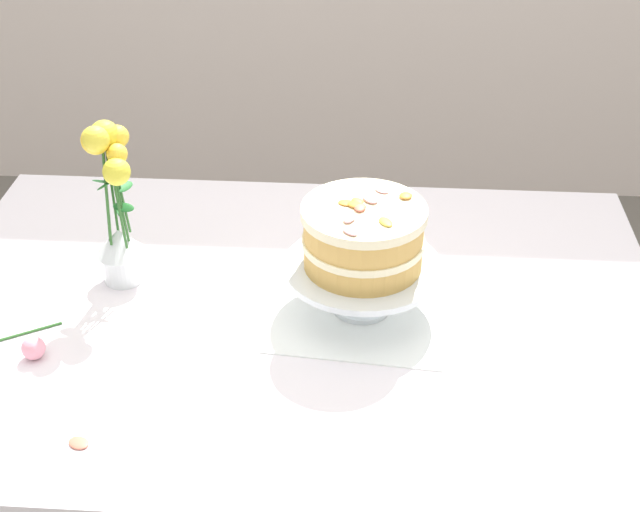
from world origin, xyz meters
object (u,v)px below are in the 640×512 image
at_px(fallen_rose, 33,347).
at_px(flower_vase, 114,204).
at_px(layer_cake, 363,236).
at_px(cake_stand, 362,272).
at_px(dining_table, 292,355).

bearing_deg(fallen_rose, flower_vase, 68.62).
distance_m(layer_cake, flower_vase, 0.47).
height_order(layer_cake, flower_vase, flower_vase).
relative_size(layer_cake, flower_vase, 0.67).
bearing_deg(cake_stand, flower_vase, 171.91).
distance_m(dining_table, layer_cake, 0.28).
height_order(cake_stand, flower_vase, flower_vase).
relative_size(cake_stand, fallen_rose, 2.40).
distance_m(cake_stand, layer_cake, 0.08).
height_order(flower_vase, fallen_rose, flower_vase).
xyz_separation_m(dining_table, flower_vase, (-0.34, 0.10, 0.26)).
xyz_separation_m(dining_table, cake_stand, (0.13, 0.03, 0.17)).
bearing_deg(flower_vase, fallen_rose, -111.38).
relative_size(cake_stand, flower_vase, 0.86).
height_order(dining_table, fallen_rose, fallen_rose).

